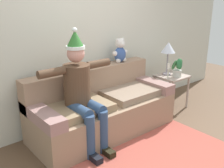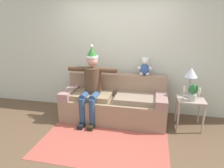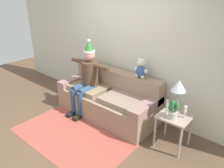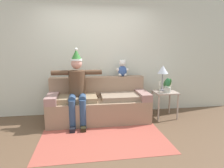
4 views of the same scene
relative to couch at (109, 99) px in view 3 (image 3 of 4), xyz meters
The scene contains 11 objects.
ground_plane 1.09m from the couch, 90.00° to the right, with size 10.00×10.00×0.00m, color brown.
back_wall 1.12m from the couch, 90.00° to the left, with size 7.00×0.10×2.70m, color silver.
couch is the anchor object (origin of this frame).
person_seated 0.64m from the couch, 159.09° to the right, with size 1.02×0.77×1.54m.
teddy_bear 0.96m from the couch, 24.41° to the left, with size 0.29×0.17×0.38m.
side_table 1.49m from the couch, ahead, with size 0.50×0.46×0.59m.
table_lamp 1.60m from the couch, ahead, with size 0.24×0.24×0.57m.
potted_plant 1.54m from the couch, ahead, with size 0.18×0.24×0.33m.
candle_tall 1.40m from the couch, ahead, with size 0.04×0.04×0.24m.
candle_short 1.66m from the couch, ahead, with size 0.04×0.04×0.21m.
area_rug 1.10m from the couch, 90.00° to the right, with size 2.16×1.20×0.01m, color #AB4E42.
Camera 3 is at (2.62, -1.97, 2.44)m, focal length 34.78 mm.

